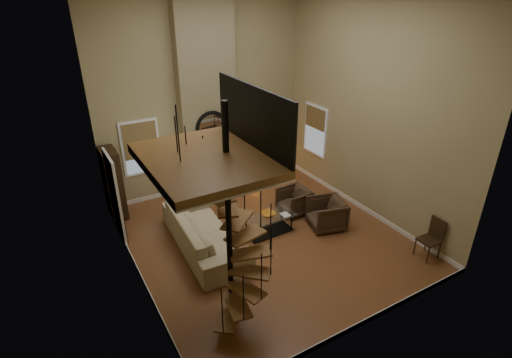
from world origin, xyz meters
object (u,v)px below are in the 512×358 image
coffee_table (269,222)px  floor_lamp (172,169)px  hutch (113,183)px  side_chair (432,236)px  armchair_far (329,214)px  sofa (204,232)px  accent_lamp (256,171)px  armchair_near (296,200)px

coffee_table → floor_lamp: floor_lamp is taller
hutch → side_chair: size_ratio=1.98×
hutch → armchair_far: 5.53m
hutch → armchair_far: bearing=-35.5°
sofa → accent_lamp: (2.85, 2.52, -0.15)m
coffee_table → side_chair: 3.69m
coffee_table → floor_lamp: bearing=134.5°
coffee_table → floor_lamp: size_ratio=0.73×
coffee_table → accent_lamp: (1.25, 2.79, -0.03)m
armchair_near → side_chair: size_ratio=0.82×
armchair_near → coffee_table: size_ratio=0.59×
hutch → floor_lamp: bearing=-35.6°
coffee_table → side_chair: side_chair is taller
sofa → armchair_far: sofa is taller
sofa → armchair_near: bearing=-82.9°
floor_lamp → armchair_far: bearing=-35.5°
armchair_far → coffee_table: armchair_far is taller
coffee_table → side_chair: bearing=-45.0°
sofa → coffee_table: bearing=-96.5°
floor_lamp → side_chair: 6.23m
floor_lamp → accent_lamp: size_ratio=3.61×
armchair_near → coffee_table: armchair_near is taller
armchair_far → accent_lamp: 3.30m
armchair_near → armchair_far: 1.02m
coffee_table → armchair_far: bearing=-19.1°
floor_lamp → side_chair: size_ratio=1.90×
accent_lamp → sofa: bearing=-138.5°
armchair_far → floor_lamp: bearing=-109.9°
armchair_far → floor_lamp: size_ratio=0.49×
accent_lamp → side_chair: (1.36, -5.39, 0.28)m
hutch → side_chair: hutch is taller
sofa → armchair_far: size_ratio=3.47×
sofa → hutch: bearing=33.3°
floor_lamp → side_chair: floor_lamp is taller
coffee_table → sofa: bearing=170.6°
sofa → floor_lamp: 1.82m
hutch → armchair_near: hutch is taller
armchair_near → armchair_far: (0.32, -0.97, 0.00)m
sofa → side_chair: side_chair is taller
floor_lamp → accent_lamp: floor_lamp is taller
floor_lamp → side_chair: bearing=-45.2°
sofa → armchair_far: (3.06, -0.77, -0.04)m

